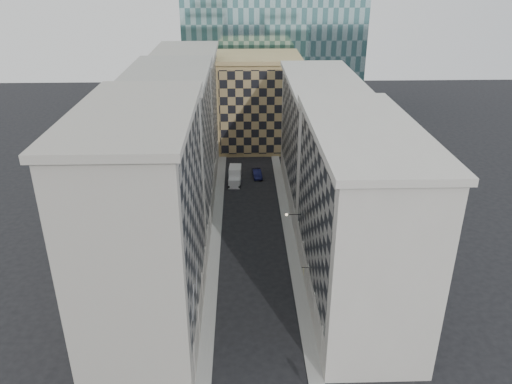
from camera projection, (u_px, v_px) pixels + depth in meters
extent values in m
cube|color=gray|center=(216.00, 234.00, 71.22)|extent=(1.50, 100.00, 0.15)
cube|color=gray|center=(289.00, 233.00, 71.52)|extent=(1.50, 100.00, 0.15)
cube|color=#A69F96|center=(145.00, 230.00, 49.03)|extent=(10.00, 22.00, 23.00)
cube|color=gray|center=(194.00, 216.00, 48.53)|extent=(0.25, 19.36, 18.00)
cube|color=#A69F96|center=(199.00, 310.00, 53.33)|extent=(0.45, 21.12, 3.20)
cube|color=#A69F96|center=(133.00, 113.00, 44.04)|extent=(10.80, 22.80, 0.70)
cylinder|color=#A69F96|center=(190.00, 362.00, 45.59)|extent=(0.90, 0.90, 4.40)
cylinder|color=#A69F96|center=(195.00, 323.00, 50.58)|extent=(0.90, 0.90, 4.40)
cylinder|color=#A69F96|center=(199.00, 290.00, 55.57)|extent=(0.90, 0.90, 4.40)
cylinder|color=#A69F96|center=(203.00, 263.00, 60.55)|extent=(0.90, 0.90, 4.40)
cube|color=#9B9890|center=(173.00, 156.00, 69.19)|extent=(10.00, 22.00, 22.00)
cube|color=gray|center=(207.00, 145.00, 68.69)|extent=(0.25, 19.36, 17.00)
cube|color=#9B9890|center=(210.00, 215.00, 73.28)|extent=(0.45, 21.12, 3.20)
cube|color=#9B9890|center=(167.00, 73.00, 64.41)|extent=(10.80, 22.80, 0.70)
cylinder|color=#9B9890|center=(205.00, 240.00, 65.54)|extent=(0.90, 0.90, 4.40)
cylinder|color=#9B9890|center=(208.00, 220.00, 70.53)|extent=(0.90, 0.90, 4.40)
cylinder|color=#9B9890|center=(210.00, 203.00, 75.51)|extent=(0.90, 0.90, 4.40)
cylinder|color=#9B9890|center=(212.00, 188.00, 80.50)|extent=(0.90, 0.90, 4.40)
cube|color=#A69F96|center=(188.00, 115.00, 89.34)|extent=(10.00, 22.00, 21.00)
cube|color=gray|center=(215.00, 106.00, 88.85)|extent=(0.25, 19.36, 16.00)
cube|color=#A69F96|center=(216.00, 161.00, 93.22)|extent=(0.45, 21.12, 3.20)
cube|color=#A69F96|center=(184.00, 53.00, 84.77)|extent=(10.80, 22.80, 0.70)
cylinder|color=#A69F96|center=(213.00, 175.00, 85.49)|extent=(0.90, 0.90, 4.40)
cylinder|color=#A69F96|center=(215.00, 163.00, 90.47)|extent=(0.90, 0.90, 4.40)
cylinder|color=#A69F96|center=(216.00, 153.00, 95.46)|extent=(0.90, 0.90, 4.40)
cylinder|color=#A69F96|center=(217.00, 143.00, 100.44)|extent=(0.90, 0.90, 4.40)
cube|color=beige|center=(357.00, 221.00, 53.90)|extent=(10.00, 26.00, 20.00)
cube|color=gray|center=(313.00, 209.00, 53.13)|extent=(0.25, 22.88, 15.00)
cube|color=beige|center=(310.00, 286.00, 57.30)|extent=(0.45, 24.96, 3.20)
cube|color=beige|center=(366.00, 129.00, 49.54)|extent=(10.80, 26.80, 0.70)
cylinder|color=beige|center=(325.00, 345.00, 47.62)|extent=(0.90, 0.90, 4.40)
cylinder|color=beige|center=(318.00, 311.00, 52.34)|extent=(0.90, 0.90, 4.40)
cylinder|color=beige|center=(311.00, 282.00, 57.05)|extent=(0.90, 0.90, 4.40)
cylinder|color=beige|center=(306.00, 257.00, 61.77)|extent=(0.90, 0.90, 4.40)
cylinder|color=beige|center=(301.00, 236.00, 66.48)|extent=(0.90, 0.90, 4.40)
cube|color=beige|center=(320.00, 143.00, 78.59)|extent=(10.00, 28.00, 19.00)
cube|color=gray|center=(290.00, 134.00, 77.82)|extent=(0.25, 24.64, 14.00)
cube|color=beige|center=(289.00, 189.00, 81.78)|extent=(0.45, 26.88, 3.20)
cube|color=beige|center=(324.00, 80.00, 74.44)|extent=(10.80, 28.80, 0.70)
cube|color=tan|center=(258.00, 104.00, 102.12)|extent=(16.00, 14.00, 18.00)
cube|color=tan|center=(259.00, 113.00, 95.68)|extent=(15.20, 0.25, 16.50)
cube|color=tan|center=(258.00, 57.00, 98.16)|extent=(16.80, 14.80, 0.80)
cube|color=#2C2822|center=(247.00, 66.00, 112.65)|extent=(6.00, 6.00, 28.00)
cylinder|color=gray|center=(193.00, 302.00, 44.30)|extent=(0.10, 2.33, 2.33)
cylinder|color=gray|center=(197.00, 276.00, 47.92)|extent=(0.10, 2.33, 2.33)
cylinder|color=black|center=(294.00, 215.00, 63.49)|extent=(1.80, 0.08, 0.08)
sphere|color=#FFE5B2|center=(287.00, 215.00, 63.47)|extent=(0.36, 0.36, 0.36)
cube|color=silver|center=(234.00, 182.00, 86.07)|extent=(2.10, 2.27, 1.62)
cube|color=silver|center=(235.00, 174.00, 87.95)|extent=(2.24, 3.35, 2.80)
cylinder|color=black|center=(229.00, 186.00, 85.61)|extent=(0.31, 0.82, 0.81)
cylinder|color=black|center=(239.00, 186.00, 85.57)|extent=(0.31, 0.82, 0.81)
cylinder|color=black|center=(231.00, 177.00, 89.37)|extent=(0.31, 0.82, 0.81)
cylinder|color=black|center=(241.00, 177.00, 89.33)|extent=(0.31, 0.82, 0.81)
imported|color=#10123B|center=(257.00, 173.00, 89.98)|extent=(1.88, 4.34, 1.39)
cylinder|color=black|center=(305.00, 268.00, 56.04)|extent=(0.86, 0.08, 0.06)
cube|color=beige|center=(304.00, 271.00, 56.22)|extent=(0.08, 0.75, 0.75)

